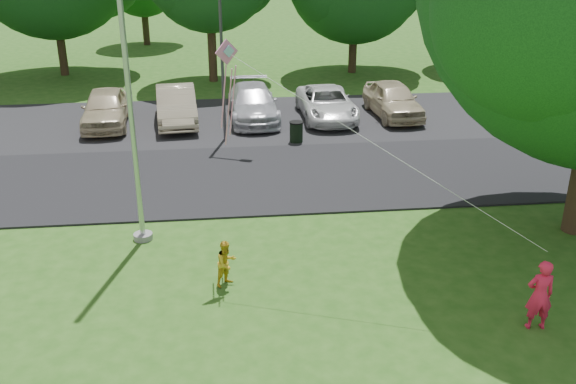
{
  "coord_description": "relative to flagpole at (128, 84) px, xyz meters",
  "views": [
    {
      "loc": [
        -1.36,
        -10.41,
        7.78
      ],
      "look_at": [
        0.24,
        4.0,
        1.6
      ],
      "focal_mm": 40.0,
      "sensor_mm": 36.0,
      "label": 1
    }
  ],
  "objects": [
    {
      "name": "ground",
      "position": [
        3.5,
        -5.0,
        -4.17
      ],
      "size": [
        120.0,
        120.0,
        0.0
      ],
      "primitive_type": "plane",
      "color": "#275717",
      "rests_on": "ground"
    },
    {
      "name": "park_road",
      "position": [
        3.5,
        4.0,
        -4.14
      ],
      "size": [
        60.0,
        6.0,
        0.06
      ],
      "primitive_type": "cube",
      "color": "black",
      "rests_on": "ground"
    },
    {
      "name": "parking_strip",
      "position": [
        3.5,
        10.5,
        -4.14
      ],
      "size": [
        42.0,
        7.0,
        0.06
      ],
      "primitive_type": "cube",
      "color": "black",
      "rests_on": "ground"
    },
    {
      "name": "flagpole",
      "position": [
        0.0,
        0.0,
        0.0
      ],
      "size": [
        0.5,
        0.5,
        10.0
      ],
      "color": "#B7BABF",
      "rests_on": "ground"
    },
    {
      "name": "street_lamp",
      "position": [
        2.53,
        7.91,
        -0.77
      ],
      "size": [
        1.5,
        0.75,
        5.65
      ],
      "rotation": [
        0.0,
        0.0,
        -0.4
      ],
      "color": "#3F3F44",
      "rests_on": "ground"
    },
    {
      "name": "trash_can",
      "position": [
        4.98,
        7.4,
        -3.75
      ],
      "size": [
        0.53,
        0.53,
        0.83
      ],
      "rotation": [
        0.0,
        0.0,
        -0.42
      ],
      "color": "black",
      "rests_on": "ground"
    },
    {
      "name": "parked_cars",
      "position": [
        3.62,
        10.38,
        -3.41
      ],
      "size": [
        13.83,
        4.93,
        1.47
      ],
      "color": "#C6B793",
      "rests_on": "ground"
    },
    {
      "name": "woman",
      "position": [
        8.43,
        -4.93,
        -3.39
      ],
      "size": [
        0.59,
        0.41,
        1.56
      ],
      "primitive_type": "imported",
      "rotation": [
        0.0,
        0.0,
        3.08
      ],
      "color": "#FF214E",
      "rests_on": "ground"
    },
    {
      "name": "child_yellow",
      "position": [
        2.15,
        -2.52,
        -3.61
      ],
      "size": [
        0.68,
        0.66,
        1.1
      ],
      "primitive_type": "imported",
      "rotation": [
        0.0,
        0.0,
        0.69
      ],
      "color": "gold",
      "rests_on": "ground"
    },
    {
      "name": "kite",
      "position": [
        2.55,
        -1.44,
        0.42
      ],
      "size": [
        6.34,
        3.86,
        3.63
      ],
      "rotation": [
        0.0,
        0.0,
        0.49
      ],
      "color": "pink",
      "rests_on": "ground"
    }
  ]
}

